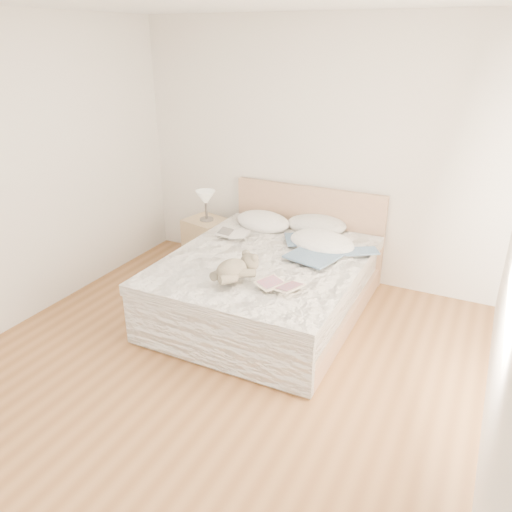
% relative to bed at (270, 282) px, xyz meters
% --- Properties ---
extents(floor, '(4.00, 4.50, 0.00)m').
position_rel_bed_xyz_m(floor, '(0.00, -1.19, -0.31)').
color(floor, brown).
rests_on(floor, ground).
extents(wall_back, '(4.00, 0.02, 2.70)m').
position_rel_bed_xyz_m(wall_back, '(0.00, 1.06, 1.04)').
color(wall_back, silver).
rests_on(wall_back, ground).
extents(bed, '(1.72, 2.14, 1.00)m').
position_rel_bed_xyz_m(bed, '(0.00, 0.00, 0.00)').
color(bed, tan).
rests_on(bed, floor).
extents(nightstand, '(0.53, 0.49, 0.56)m').
position_rel_bed_xyz_m(nightstand, '(-1.10, 0.65, -0.03)').
color(nightstand, tan).
rests_on(nightstand, floor).
extents(table_lamp, '(0.25, 0.25, 0.34)m').
position_rel_bed_xyz_m(table_lamp, '(-1.09, 0.64, 0.50)').
color(table_lamp, '#514C46').
rests_on(table_lamp, nightstand).
extents(pillow_left, '(0.75, 0.62, 0.19)m').
position_rel_bed_xyz_m(pillow_left, '(-0.40, 0.68, 0.33)').
color(pillow_left, white).
rests_on(pillow_left, bed).
extents(pillow_middle, '(0.69, 0.53, 0.19)m').
position_rel_bed_xyz_m(pillow_middle, '(0.16, 0.84, 0.33)').
color(pillow_middle, silver).
rests_on(pillow_middle, bed).
extents(pillow_right, '(0.76, 0.60, 0.20)m').
position_rel_bed_xyz_m(pillow_right, '(0.37, 0.40, 0.33)').
color(pillow_right, white).
rests_on(pillow_right, bed).
extents(blouse, '(0.81, 0.85, 0.03)m').
position_rel_bed_xyz_m(blouse, '(0.43, 0.18, 0.32)').
color(blouse, '#3C5877').
rests_on(blouse, bed).
extents(photo_book, '(0.37, 0.29, 0.03)m').
position_rel_bed_xyz_m(photo_book, '(-0.52, 0.23, 0.32)').
color(photo_book, white).
rests_on(photo_book, bed).
extents(childrens_book, '(0.40, 0.34, 0.02)m').
position_rel_bed_xyz_m(childrens_book, '(0.37, -0.61, 0.32)').
color(childrens_book, beige).
rests_on(childrens_book, bed).
extents(teddy_bear, '(0.38, 0.45, 0.20)m').
position_rel_bed_xyz_m(teddy_bear, '(-0.03, -0.68, 0.34)').
color(teddy_bear, '#6C6451').
rests_on(teddy_bear, bed).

